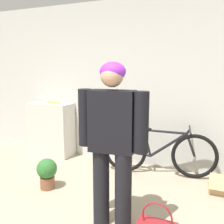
# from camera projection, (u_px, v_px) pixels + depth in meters

# --- Properties ---
(wall_back) EXTENTS (8.00, 0.07, 2.60)m
(wall_back) POSITION_uv_depth(u_px,v_px,m) (141.00, 84.00, 4.10)
(wall_back) COLOR silver
(wall_back) RESTS_ON ground_plane
(side_shelf) EXTENTS (0.79, 0.37, 0.94)m
(side_shelf) POSITION_uv_depth(u_px,v_px,m) (51.00, 129.00, 4.67)
(side_shelf) COLOR beige
(side_shelf) RESTS_ON ground_plane
(person) EXTENTS (0.71, 0.24, 1.62)m
(person) POSITION_uv_depth(u_px,v_px,m) (112.00, 137.00, 2.47)
(person) COLOR black
(person) RESTS_ON ground_plane
(bicycle) EXTENTS (1.63, 0.46, 0.72)m
(bicycle) POSITION_uv_depth(u_px,v_px,m) (159.00, 152.00, 3.81)
(bicycle) COLOR black
(bicycle) RESTS_ON ground_plane
(banana) EXTENTS (0.33, 0.09, 0.03)m
(banana) POSITION_uv_depth(u_px,v_px,m) (53.00, 102.00, 4.58)
(banana) COLOR #EAD64C
(banana) RESTS_ON side_shelf
(potted_plant) EXTENTS (0.26, 0.26, 0.40)m
(potted_plant) POSITION_uv_depth(u_px,v_px,m) (47.00, 172.00, 3.40)
(potted_plant) COLOR brown
(potted_plant) RESTS_ON ground_plane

